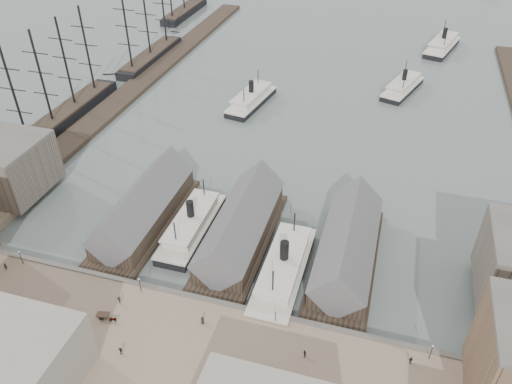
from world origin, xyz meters
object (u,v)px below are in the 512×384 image
(ferry_docked_west, at_px, (192,225))
(horse_cart_right, at_px, (297,380))
(horse_cart_center, at_px, (109,318))
(horse_cart_left, at_px, (2,297))

(ferry_docked_west, distance_m, horse_cart_right, 50.10)
(ferry_docked_west, bearing_deg, horse_cart_center, -97.52)
(ferry_docked_west, height_order, horse_cart_left, ferry_docked_west)
(horse_cart_right, bearing_deg, horse_cart_center, 93.94)
(horse_cart_center, height_order, horse_cart_right, horse_cart_center)
(ferry_docked_west, distance_m, horse_cart_center, 33.13)
(horse_cart_left, height_order, horse_cart_right, horse_cart_right)
(ferry_docked_west, xyz_separation_m, horse_cart_center, (-4.33, -32.84, 0.40))
(ferry_docked_west, distance_m, horse_cart_left, 44.88)
(horse_cart_left, distance_m, horse_cart_center, 24.73)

